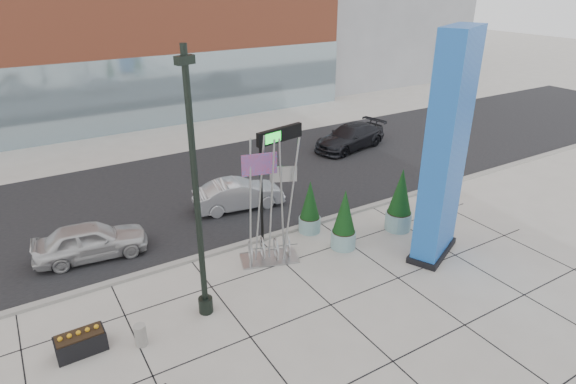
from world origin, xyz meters
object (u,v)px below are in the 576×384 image
lamp_post (198,217)px  car_silver_mid (239,195)px  blue_pylon (445,154)px  public_art_sculpture (269,230)px  concrete_bollard (141,335)px  overhead_street_sign (279,146)px  car_white_west (91,241)px

lamp_post → car_silver_mid: bearing=56.0°
blue_pylon → public_art_sculpture: bearing=128.2°
concrete_bollard → car_silver_mid: size_ratio=0.17×
car_silver_mid → concrete_bollard: bearing=144.1°
lamp_post → concrete_bollard: size_ratio=12.17×
public_art_sculpture → overhead_street_sign: 3.22m
concrete_bollard → overhead_street_sign: overhead_street_sign is taller
overhead_street_sign → concrete_bollard: bearing=-165.0°
blue_pylon → overhead_street_sign: bearing=112.6°
lamp_post → overhead_street_sign: size_ratio=1.81×
car_white_west → blue_pylon: bearing=-112.9°
concrete_bollard → car_silver_mid: 9.43m
blue_pylon → public_art_sculpture: 7.00m
car_white_west → car_silver_mid: bearing=-74.9°
public_art_sculpture → car_silver_mid: (0.97, 4.67, -0.61)m
public_art_sculpture → car_white_west: bearing=165.6°
blue_pylon → concrete_bollard: 11.89m
concrete_bollard → car_white_west: bearing=92.3°
public_art_sculpture → car_silver_mid: bearing=96.5°
blue_pylon → car_silver_mid: bearing=97.2°
blue_pylon → lamp_post: 9.13m
lamp_post → concrete_bollard: (-2.23, -0.44, -3.11)m
public_art_sculpture → overhead_street_sign: size_ratio=1.06×
car_silver_mid → car_white_west: bearing=106.0°
lamp_post → public_art_sculpture: 4.31m
blue_pylon → lamp_post: size_ratio=1.01×
overhead_street_sign → lamp_post: bearing=-158.4°
blue_pylon → overhead_street_sign: 6.16m
lamp_post → car_white_west: (-2.46, 5.40, -2.74)m
public_art_sculpture → overhead_street_sign: bearing=65.5°
public_art_sculpture → car_white_west: public_art_sculpture is taller
lamp_post → concrete_bollard: bearing=-168.8°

